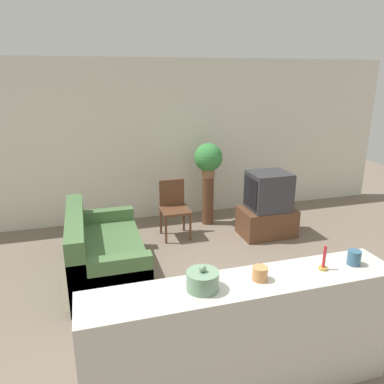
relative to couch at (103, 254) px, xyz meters
name	(u,v)px	position (x,y,z in m)	size (l,w,h in m)	color
ground_plane	(215,340)	(0.94, -1.54, -0.30)	(14.00, 14.00, 0.00)	#756656
wall_back	(148,142)	(0.94, 1.89, 1.05)	(9.00, 0.06, 2.70)	silver
couch	(103,254)	(0.00, 0.00, 0.00)	(0.88, 1.64, 0.86)	#476B3D
tv_stand	(267,222)	(2.56, 0.58, -0.08)	(0.84, 0.56, 0.44)	brown
television	(268,191)	(2.55, 0.58, 0.43)	(0.61, 0.53, 0.58)	#333338
wooden_chair	(174,205)	(1.15, 0.98, 0.19)	(0.44, 0.44, 0.88)	brown
plant_stand	(208,200)	(1.82, 1.30, 0.11)	(0.19, 0.19, 0.82)	brown
potted_plant	(208,158)	(1.82, 1.30, 0.83)	(0.46, 0.46, 0.57)	#8E5B3D
foreground_counter	(243,338)	(0.94, -2.13, 0.19)	(2.44, 0.44, 0.99)	beige
decorative_bowl	(203,280)	(0.61, -2.13, 0.76)	(0.23, 0.23, 0.19)	gray
candle_jar	(260,273)	(1.05, -2.13, 0.74)	(0.12, 0.12, 0.10)	#C6844C
candlestick	(324,262)	(1.60, -2.13, 0.75)	(0.07, 0.07, 0.20)	#B7933D
coffee_tin	(354,258)	(1.88, -2.13, 0.74)	(0.10, 0.10, 0.12)	#335B75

